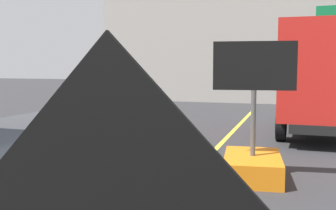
{
  "coord_description": "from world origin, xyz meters",
  "views": [
    {
      "loc": [
        2.02,
        2.49,
        2.25
      ],
      "look_at": [
        0.62,
        6.98,
        1.79
      ],
      "focal_mm": 44.39,
      "sensor_mm": 36.0,
      "label": 1
    }
  ],
  "objects": [
    {
      "name": "far_building_block",
      "position": [
        -0.18,
        31.7,
        4.09
      ],
      "size": [
        19.27,
        9.73,
        8.18
      ],
      "primitive_type": "cube",
      "color": "gray",
      "rests_on": "ground"
    },
    {
      "name": "box_truck",
      "position": [
        2.75,
        16.99,
        1.86
      ],
      "size": [
        2.61,
        7.45,
        3.46
      ],
      "color": "black",
      "rests_on": "ground"
    },
    {
      "name": "pickup_car",
      "position": [
        -1.77,
        8.04,
        0.7
      ],
      "size": [
        2.15,
        4.71,
        1.38
      ],
      "color": "silver",
      "rests_on": "ground"
    },
    {
      "name": "arrow_board_trailer",
      "position": [
        1.22,
        10.72,
        0.48
      ],
      "size": [
        1.6,
        1.91,
        2.7
      ],
      "color": "orange",
      "rests_on": "ground"
    },
    {
      "name": "traffic_cone_mid_lane",
      "position": [
        0.91,
        8.98,
        0.36
      ],
      "size": [
        0.36,
        0.36,
        0.74
      ],
      "color": "black",
      "rests_on": "ground"
    }
  ]
}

